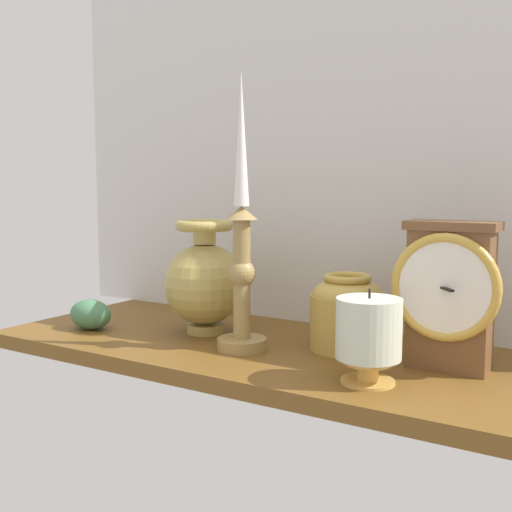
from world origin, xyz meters
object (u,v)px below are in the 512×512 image
candlestick_tall_left (242,255)px  brass_vase_jar (347,311)px  mantel_clock (449,293)px  brass_vase_bulbous (205,281)px  pillar_candle_front (369,334)px

candlestick_tall_left → brass_vase_jar: bearing=32.3°
mantel_clock → brass_vase_bulbous: size_ratio=1.05×
mantel_clock → brass_vase_jar: 16.67cm
brass_vase_jar → pillar_candle_front: (8.79, -13.52, 0.38)cm
brass_vase_bulbous → brass_vase_jar: (24.78, 2.86, -3.07)cm
mantel_clock → brass_vase_bulbous: mantel_clock is taller
brass_vase_jar → brass_vase_bulbous: bearing=-173.4°
mantel_clock → brass_vase_jar: (-15.82, 2.43, -4.65)cm
brass_vase_bulbous → brass_vase_jar: brass_vase_bulbous is taller
brass_vase_jar → pillar_candle_front: pillar_candle_front is taller
brass_vase_jar → pillar_candle_front: 16.13cm
brass_vase_jar → mantel_clock: bearing=-8.7°
brass_vase_bulbous → pillar_candle_front: bearing=-17.6°
mantel_clock → brass_vase_bulbous: 40.63cm
brass_vase_jar → pillar_candle_front: bearing=-57.0°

